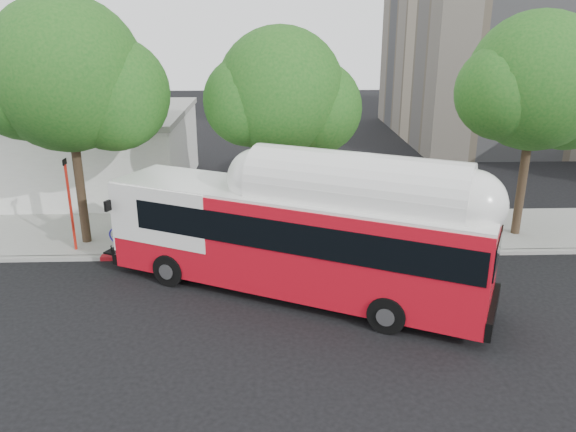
# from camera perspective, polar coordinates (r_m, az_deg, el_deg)

# --- Properties ---
(ground) EXTENTS (120.00, 120.00, 0.00)m
(ground) POSITION_cam_1_polar(r_m,az_deg,el_deg) (18.48, 2.90, -8.93)
(ground) COLOR black
(ground) RESTS_ON ground
(sidewalk) EXTENTS (60.00, 5.00, 0.15)m
(sidewalk) POSITION_cam_1_polar(r_m,az_deg,el_deg) (24.36, 1.62, -1.56)
(sidewalk) COLOR gray
(sidewalk) RESTS_ON ground
(curb_strip) EXTENTS (60.00, 0.30, 0.15)m
(curb_strip) POSITION_cam_1_polar(r_m,az_deg,el_deg) (21.95, 2.04, -3.96)
(curb_strip) COLOR gray
(curb_strip) RESTS_ON ground
(red_curb_segment) EXTENTS (10.00, 0.32, 0.16)m
(red_curb_segment) POSITION_cam_1_polar(r_m,az_deg,el_deg) (21.95, -5.81, -4.04)
(red_curb_segment) COLOR maroon
(red_curb_segment) RESTS_ON ground
(street_tree_left) EXTENTS (6.67, 5.80, 9.74)m
(street_tree_left) POSITION_cam_1_polar(r_m,az_deg,el_deg) (22.99, -20.36, 12.80)
(street_tree_left) COLOR #2D2116
(street_tree_left) RESTS_ON ground
(street_tree_mid) EXTENTS (5.75, 5.00, 8.62)m
(street_tree_mid) POSITION_cam_1_polar(r_m,az_deg,el_deg) (22.49, 0.29, 12.04)
(street_tree_mid) COLOR #2D2116
(street_tree_mid) RESTS_ON ground
(street_tree_right) EXTENTS (6.21, 5.40, 9.18)m
(street_tree_right) POSITION_cam_1_polar(r_m,az_deg,el_deg) (24.78, 24.72, 11.82)
(street_tree_right) COLOR #2D2116
(street_tree_right) RESTS_ON ground
(low_commercial_bldg) EXTENTS (16.20, 10.20, 4.25)m
(low_commercial_bldg) POSITION_cam_1_polar(r_m,az_deg,el_deg) (33.36, -24.16, 6.18)
(low_commercial_bldg) COLOR silver
(low_commercial_bldg) RESTS_ON ground
(transit_bus) EXTENTS (13.24, 8.07, 4.02)m
(transit_bus) POSITION_cam_1_polar(r_m,az_deg,el_deg) (18.44, 0.75, -2.52)
(transit_bus) COLOR red
(transit_bus) RESTS_ON ground
(signal_pole) EXTENTS (0.11, 0.36, 3.81)m
(signal_pole) POSITION_cam_1_polar(r_m,az_deg,el_deg) (23.23, -21.23, 0.96)
(signal_pole) COLOR red
(signal_pole) RESTS_ON ground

